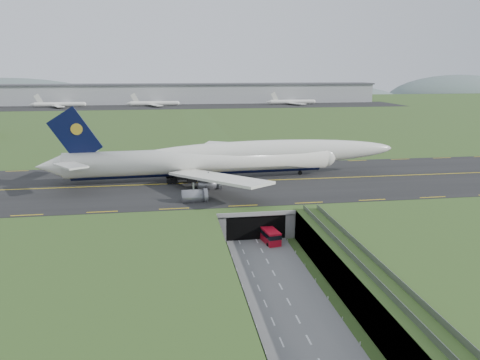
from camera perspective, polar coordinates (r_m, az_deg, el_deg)
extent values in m
plane|color=#394E1F|center=(87.25, 2.94, -9.21)|extent=(900.00, 900.00, 0.00)
cube|color=gray|center=(86.13, 2.97, -7.37)|extent=(800.00, 800.00, 6.00)
cube|color=slate|center=(80.50, 4.04, -11.17)|extent=(12.00, 75.00, 0.20)
cube|color=black|center=(116.30, -0.30, -0.20)|extent=(800.00, 44.00, 0.18)
cube|color=gray|center=(103.08, 0.85, -2.35)|extent=(16.00, 22.00, 1.00)
cube|color=gray|center=(102.90, -3.01, -3.85)|extent=(2.00, 22.00, 6.00)
cube|color=gray|center=(105.14, 4.62, -3.49)|extent=(2.00, 22.00, 6.00)
cube|color=black|center=(99.25, 1.33, -4.79)|extent=(12.00, 12.00, 5.00)
cube|color=#A8A8A3|center=(92.63, 1.99, -4.13)|extent=(17.00, 0.50, 0.80)
cube|color=#A8A8A3|center=(71.90, 14.81, -9.77)|extent=(3.00, 53.00, 0.50)
cube|color=gray|center=(71.09, 13.80, -9.33)|extent=(0.06, 53.00, 1.00)
cube|color=gray|center=(72.16, 15.88, -9.11)|extent=(0.06, 53.00, 1.00)
cylinder|color=#A8A8A3|center=(65.51, 18.03, -15.33)|extent=(0.90, 0.90, 5.60)
cylinder|color=#A8A8A3|center=(75.19, 13.91, -11.15)|extent=(0.90, 0.90, 5.60)
cylinder|color=#A8A8A3|center=(85.46, 10.83, -7.92)|extent=(0.90, 0.90, 5.60)
cylinder|color=white|center=(117.68, -4.83, 2.37)|extent=(65.94, 9.31, 6.19)
sphere|color=white|center=(125.69, 10.24, 2.91)|extent=(6.34, 6.34, 6.06)
cone|color=white|center=(119.08, -22.18, 1.54)|extent=(7.04, 6.19, 5.88)
ellipsoid|color=white|center=(120.72, 3.57, 3.34)|extent=(68.94, 8.96, 6.49)
ellipsoid|color=black|center=(125.20, 9.84, 3.25)|extent=(4.45, 2.91, 2.16)
cylinder|color=black|center=(118.17, -4.80, 1.22)|extent=(62.49, 5.57, 2.60)
cube|color=white|center=(133.17, -4.78, 3.25)|extent=(19.28, 28.84, 2.60)
cube|color=white|center=(124.92, -19.04, 3.00)|extent=(8.47, 11.48, 0.99)
cube|color=white|center=(103.15, -2.73, 0.26)|extent=(21.35, 28.02, 2.60)
cube|color=white|center=(110.81, -19.96, 1.66)|extent=(9.18, 11.37, 0.99)
cube|color=black|center=(116.88, -19.46, 5.17)|extent=(12.31, 1.17, 13.68)
cylinder|color=gold|center=(116.63, -19.28, 5.89)|extent=(2.74, 0.80, 2.71)
cylinder|color=slate|center=(127.49, -4.97, 1.41)|extent=(5.17, 3.43, 3.19)
cylinder|color=slate|center=(136.99, -7.36, 2.20)|extent=(5.17, 3.43, 3.19)
cylinder|color=slate|center=(109.73, -3.85, -0.56)|extent=(5.17, 3.43, 3.19)
cylinder|color=slate|center=(99.48, -5.67, -2.08)|extent=(5.17, 3.43, 3.19)
cylinder|color=black|center=(124.30, 7.34, 0.88)|extent=(1.08, 0.53, 1.06)
cube|color=black|center=(118.14, -6.88, 0.30)|extent=(6.11, 7.03, 1.35)
cube|color=red|center=(93.04, 3.59, -6.73)|extent=(3.53, 6.93, 2.64)
cube|color=black|center=(92.86, 3.59, -6.42)|extent=(3.60, 7.02, 0.88)
cube|color=black|center=(93.43, 3.58, -7.36)|extent=(3.29, 6.46, 0.44)
cylinder|color=black|center=(91.10, 3.42, -7.87)|extent=(0.44, 0.83, 0.79)
cylinder|color=black|center=(94.93, 2.43, -6.96)|extent=(0.44, 0.83, 0.79)
cylinder|color=black|center=(91.92, 4.76, -7.70)|extent=(0.44, 0.83, 0.79)
cylinder|color=black|center=(95.72, 3.72, -6.80)|extent=(0.44, 0.83, 0.79)
cube|color=#B2B2B2|center=(379.65, -6.35, 10.39)|extent=(300.00, 22.00, 15.00)
cube|color=#4C4C51|center=(379.32, -6.38, 11.52)|extent=(302.00, 24.00, 1.20)
cube|color=black|center=(350.23, -6.09, 8.94)|extent=(320.00, 50.00, 0.08)
cylinder|color=white|center=(362.81, -21.15, 8.60)|extent=(34.00, 3.20, 3.20)
cylinder|color=white|center=(354.79, -10.41, 9.18)|extent=(34.00, 3.20, 3.20)
cylinder|color=white|center=(367.25, 6.39, 9.46)|extent=(34.00, 3.20, 3.20)
ellipsoid|color=slate|center=(535.67, -26.78, 8.06)|extent=(220.00, 77.00, 56.00)
ellipsoid|color=slate|center=(528.12, 6.34, 9.35)|extent=(260.00, 91.00, 44.00)
ellipsoid|color=slate|center=(611.19, 24.99, 8.74)|extent=(180.00, 63.00, 60.00)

